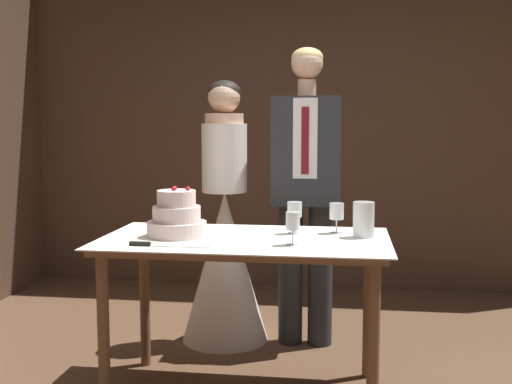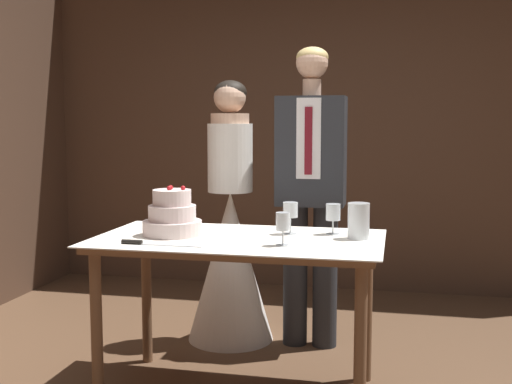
% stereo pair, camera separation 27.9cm
% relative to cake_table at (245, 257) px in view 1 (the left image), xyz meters
% --- Properties ---
extents(wall_back, '(4.80, 0.12, 2.91)m').
position_rel_cake_table_xyz_m(wall_back, '(0.14, 2.25, 0.74)').
color(wall_back, '#513828').
rests_on(wall_back, ground_plane).
extents(cake_table, '(1.42, 0.81, 0.81)m').
position_rel_cake_table_xyz_m(cake_table, '(0.00, 0.00, 0.00)').
color(cake_table, brown).
rests_on(cake_table, ground_plane).
extents(tiered_cake, '(0.30, 0.30, 0.25)m').
position_rel_cake_table_xyz_m(tiered_cake, '(-0.35, 0.00, 0.19)').
color(tiered_cake, beige).
rests_on(tiered_cake, cake_table).
extents(cake_knife, '(0.39, 0.02, 0.02)m').
position_rel_cake_table_xyz_m(cake_knife, '(-0.38, -0.27, 0.10)').
color(cake_knife, silver).
rests_on(cake_knife, cake_table).
extents(wine_glass_near, '(0.07, 0.07, 0.16)m').
position_rel_cake_table_xyz_m(wine_glass_near, '(0.45, 0.20, 0.20)').
color(wine_glass_near, silver).
rests_on(wine_glass_near, cake_table).
extents(wine_glass_middle, '(0.08, 0.08, 0.16)m').
position_rel_cake_table_xyz_m(wine_glass_middle, '(0.23, 0.16, 0.21)').
color(wine_glass_middle, silver).
rests_on(wine_glass_middle, cake_table).
extents(wine_glass_far, '(0.07, 0.07, 0.16)m').
position_rel_cake_table_xyz_m(wine_glass_far, '(0.25, -0.15, 0.20)').
color(wine_glass_far, silver).
rests_on(wine_glass_far, cake_table).
extents(hurricane_candle, '(0.11, 0.11, 0.18)m').
position_rel_cake_table_xyz_m(hurricane_candle, '(0.58, 0.10, 0.18)').
color(hurricane_candle, silver).
rests_on(hurricane_candle, cake_table).
extents(bride, '(0.54, 0.54, 1.63)m').
position_rel_cake_table_xyz_m(bride, '(-0.25, 0.80, -0.11)').
color(bride, white).
rests_on(bride, ground_plane).
extents(groom, '(0.41, 0.25, 1.82)m').
position_rel_cake_table_xyz_m(groom, '(0.25, 0.80, 0.29)').
color(groom, '#282B30').
rests_on(groom, ground_plane).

